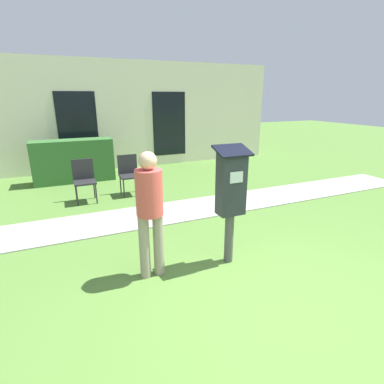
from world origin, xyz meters
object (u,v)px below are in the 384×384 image
at_px(parking_meter, 231,190).
at_px(outdoor_chair_left, 84,177).
at_px(person_standing, 150,206).
at_px(outdoor_chair_middle, 129,171).

distance_m(parking_meter, outdoor_chair_left, 3.78).
distance_m(person_standing, outdoor_chair_middle, 3.49).
distance_m(person_standing, outdoor_chair_left, 3.38).
xyz_separation_m(person_standing, outdoor_chair_left, (-0.50, 3.31, -0.40)).
bearing_deg(person_standing, outdoor_chair_middle, 54.39).
relative_size(outdoor_chair_left, outdoor_chair_middle, 1.00).
bearing_deg(parking_meter, outdoor_chair_left, 114.47).
height_order(parking_meter, outdoor_chair_left, parking_meter).
relative_size(person_standing, outdoor_chair_left, 1.76).
bearing_deg(parking_meter, outdoor_chair_middle, 99.20).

